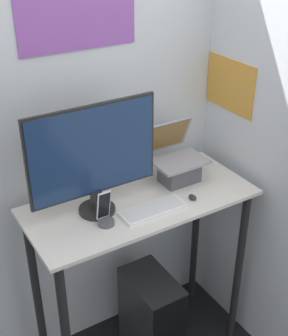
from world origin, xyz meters
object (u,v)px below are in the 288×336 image
Objects in this scene: keyboard at (152,210)px; computer_tower at (151,316)px; cell_phone at (105,215)px; mouse at (193,197)px; laptop at (178,165)px; monitor at (94,159)px.

keyboard is 0.84m from computer_tower.
cell_phone is (-0.24, 0.03, 0.04)m from keyboard.
mouse is at bearing -5.22° from cell_phone.
keyboard reaches higher than computer_tower.
keyboard is (-0.28, -0.19, -0.08)m from laptop.
mouse is 0.09× the size of computer_tower.
laptop is 1.77× the size of cell_phone.
computer_tower is at bearing 151.01° from mouse.
laptop reaches higher than keyboard.
cell_phone reaches higher than computer_tower.
cell_phone reaches higher than mouse.
laptop is at bearing 77.27° from mouse.
computer_tower is at bearing 10.46° from cell_phone.
laptop is at bearing 5.01° from monitor.
monitor is at bearing 148.38° from keyboard.
computer_tower is (0.30, 0.06, -0.87)m from cell_phone.
keyboard is (0.23, -0.14, -0.28)m from monitor.
mouse reaches higher than keyboard.
laptop is 0.55m from monitor.
cell_phone is at bearing -169.54° from computer_tower.
keyboard is 1.89× the size of cell_phone.
monitor is at bearing 168.07° from computer_tower.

